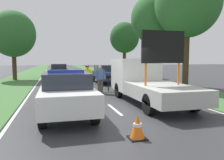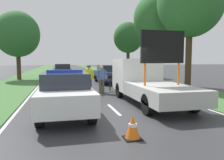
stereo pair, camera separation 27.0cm
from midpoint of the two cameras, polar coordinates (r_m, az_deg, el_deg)
ground_plane at (r=8.57m, az=2.11°, el=-8.37°), size 160.00×160.00×0.00m
lane_markings at (r=22.27m, az=-7.60°, el=0.02°), size 7.66×54.58×0.01m
grass_verge_left at (r=28.32m, az=-20.57°, el=0.87°), size 3.79×120.00×0.03m
grass_verge_right at (r=29.22m, az=2.53°, el=1.32°), size 3.79×120.00×0.03m
police_car at (r=8.23m, az=-11.24°, el=-3.19°), size 1.83×4.74×1.67m
work_truck at (r=10.84m, az=9.30°, el=-0.04°), size 2.14×6.20×3.20m
road_barrier at (r=13.91m, az=-4.31°, el=0.37°), size 2.70×0.08×1.02m
police_officer at (r=13.33m, az=-5.49°, el=0.89°), size 0.61×0.39×1.70m
pedestrian_civilian at (r=13.22m, az=-2.14°, el=0.78°), size 0.60×0.38×1.68m
traffic_cone_near_police at (r=14.89m, az=-14.88°, el=-1.75°), size 0.36×0.36×0.50m
traffic_cone_centre_front at (r=5.75m, az=6.78°, el=-12.11°), size 0.45×0.45×0.62m
queued_car_hatch_blue at (r=19.32m, az=-0.77°, el=1.69°), size 1.82×4.61×1.58m
queued_car_sedan_black at (r=26.29m, az=-12.47°, el=2.48°), size 1.90×4.36×1.56m
roadside_tree_near_left at (r=15.92m, az=20.23°, el=18.32°), size 4.27×4.27×7.97m
roadside_tree_near_right at (r=17.95m, az=12.23°, el=15.34°), size 3.70×3.70×7.18m
roadside_tree_mid_left at (r=24.14m, az=-23.15°, el=10.91°), size 4.34×4.34×6.87m
roadside_tree_mid_right at (r=26.21m, az=4.55°, el=10.91°), size 3.43×3.43×6.44m
utility_pole at (r=18.66m, az=12.63°, el=11.94°), size 1.20×0.20×8.23m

